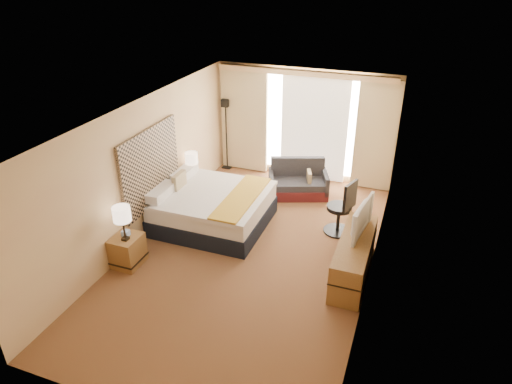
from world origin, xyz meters
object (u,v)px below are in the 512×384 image
(floor_lamp, at_px, (226,120))
(television, at_px, (357,217))
(nightstand_left, at_px, (128,251))
(lamp_left, at_px, (122,215))
(nightstand_right, at_px, (194,189))
(media_dresser, at_px, (354,257))
(lamp_right, at_px, (191,158))
(bed, at_px, (213,208))
(loveseat, at_px, (298,184))
(desk_chair, at_px, (342,210))

(floor_lamp, distance_m, television, 4.79)
(nightstand_left, distance_m, floor_lamp, 4.46)
(lamp_left, distance_m, television, 3.85)
(television, bearing_deg, nightstand_right, 79.94)
(nightstand_left, distance_m, nightstand_right, 2.50)
(media_dresser, xyz_separation_m, lamp_right, (-3.72, 1.46, 0.64))
(bed, bearing_deg, loveseat, 55.54)
(desk_chair, relative_size, television, 1.15)
(television, bearing_deg, bed, 89.54)
(bed, relative_size, desk_chair, 1.84)
(desk_chair, height_order, lamp_right, desk_chair)
(nightstand_right, distance_m, lamp_left, 2.67)
(nightstand_left, bearing_deg, nightstand_right, 90.00)
(nightstand_left, height_order, lamp_left, lamp_left)
(nightstand_right, bearing_deg, loveseat, 26.83)
(bed, distance_m, lamp_right, 1.30)
(loveseat, relative_size, lamp_right, 2.58)
(bed, height_order, loveseat, bed)
(bed, relative_size, lamp_left, 3.29)
(media_dresser, relative_size, lamp_right, 3.19)
(nightstand_left, relative_size, media_dresser, 0.31)
(nightstand_left, distance_m, media_dresser, 3.85)
(lamp_right, bearing_deg, lamp_left, -88.44)
(floor_lamp, xyz_separation_m, lamp_left, (0.08, -4.41, -0.22))
(loveseat, distance_m, desk_chair, 1.75)
(nightstand_right, relative_size, floor_lamp, 0.31)
(bed, height_order, television, television)
(nightstand_right, bearing_deg, media_dresser, -21.40)
(bed, relative_size, loveseat, 1.42)
(media_dresser, height_order, lamp_right, lamp_right)
(desk_chair, bearing_deg, lamp_left, -125.24)
(television, bearing_deg, floor_lamp, 58.51)
(nightstand_right, height_order, bed, bed)
(nightstand_left, xyz_separation_m, lamp_left, (0.05, -0.06, 0.76))
(nightstand_left, xyz_separation_m, loveseat, (2.05, 3.54, -0.01))
(floor_lamp, xyz_separation_m, television, (3.68, -3.05, -0.27))
(nightstand_left, bearing_deg, desk_chair, 35.07)
(media_dresser, distance_m, lamp_right, 4.05)
(nightstand_right, height_order, floor_lamp, floor_lamp)
(nightstand_right, xyz_separation_m, floor_lamp, (-0.03, 1.85, 0.98))
(bed, xyz_separation_m, loveseat, (1.24, 1.81, -0.10))
(floor_lamp, distance_m, lamp_right, 1.86)
(floor_lamp, bearing_deg, nightstand_left, -89.60)
(lamp_left, xyz_separation_m, lamp_right, (-0.07, 2.57, -0.05))
(nightstand_right, height_order, lamp_left, lamp_left)
(lamp_left, bearing_deg, floor_lamp, 91.00)
(floor_lamp, bearing_deg, lamp_right, -89.78)
(loveseat, relative_size, television, 1.49)
(media_dresser, bearing_deg, lamp_right, 158.62)
(floor_lamp, bearing_deg, nightstand_right, -89.07)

